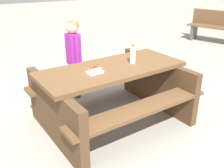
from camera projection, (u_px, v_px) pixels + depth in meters
The scene contains 6 objects.
ground_plane at pixel (112, 120), 3.41m from camera, with size 30.00×30.00×0.00m, color gray.
picnic_table at pixel (112, 90), 3.23m from camera, with size 1.88×1.51×0.75m.
soda_bottle at pixel (133, 55), 3.20m from camera, with size 0.07×0.07×0.24m.
hotdog_tray at pixel (95, 71), 2.90m from camera, with size 0.19×0.13×0.08m.
child_in_coat at pixel (73, 49), 3.78m from camera, with size 0.19×0.29×1.19m.
park_bench_mid at pixel (217, 26), 7.04m from camera, with size 0.84×1.55×0.85m.
Camera 1 is at (1.51, 2.52, 1.80)m, focal length 41.18 mm.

